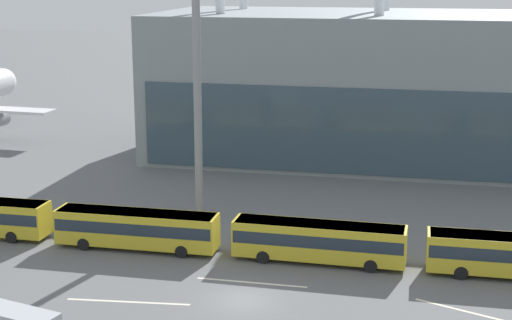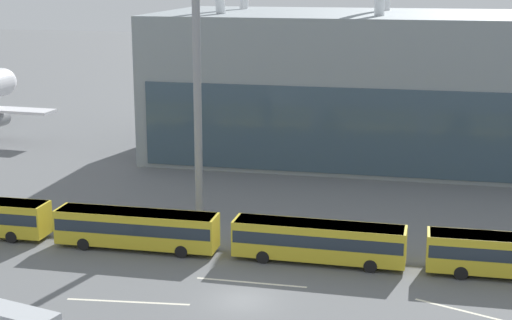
% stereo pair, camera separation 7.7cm
% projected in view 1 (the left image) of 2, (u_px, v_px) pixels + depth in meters
% --- Properties ---
extents(ground_plane, '(440.00, 440.00, 0.00)m').
position_uv_depth(ground_plane, '(243.00, 300.00, 53.01)').
color(ground_plane, slate).
extents(airliner_at_gate_far, '(30.41, 34.51, 13.49)m').
position_uv_depth(airliner_at_gate_far, '(300.00, 96.00, 104.78)').
color(airliner_at_gate_far, silver).
rests_on(airliner_at_gate_far, ground_plane).
extents(shuttle_bus_2, '(13.15, 2.67, 3.10)m').
position_uv_depth(shuttle_bus_2, '(137.00, 227.00, 62.37)').
color(shuttle_bus_2, gold).
rests_on(shuttle_bus_2, ground_plane).
extents(shuttle_bus_3, '(13.17, 2.76, 3.10)m').
position_uv_depth(shuttle_bus_3, '(319.00, 240.00, 59.49)').
color(shuttle_bus_3, gold).
rests_on(shuttle_bus_3, ground_plane).
extents(lane_stripe_2, '(8.45, 1.13, 0.01)m').
position_uv_depth(lane_stripe_2, '(128.00, 302.00, 52.78)').
color(lane_stripe_2, silver).
rests_on(lane_stripe_2, ground_plane).
extents(lane_stripe_4, '(8.06, 0.26, 0.01)m').
position_uv_depth(lane_stripe_4, '(252.00, 283.00, 56.03)').
color(lane_stripe_4, silver).
rests_on(lane_stripe_4, ground_plane).
extents(lane_stripe_5, '(7.57, 3.25, 0.01)m').
position_uv_depth(lane_stripe_5, '(474.00, 313.00, 51.02)').
color(lane_stripe_5, silver).
rests_on(lane_stripe_5, ground_plane).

